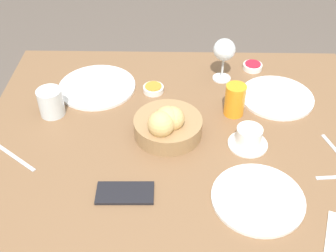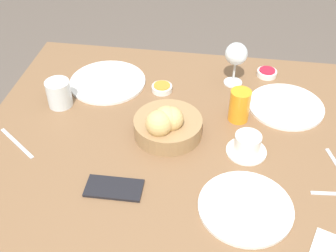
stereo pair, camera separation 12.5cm
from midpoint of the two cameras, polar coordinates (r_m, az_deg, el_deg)
The scene contains 13 objects.
dining_table at distance 1.34m, azimuth 4.21°, elevation -4.40°, with size 1.21×0.97×0.72m.
bread_basket at distance 1.23m, azimuth 2.77°, elevation 0.08°, with size 0.20×0.20×0.12m.
plate_near_left at distance 1.44m, azimuth 18.11°, elevation 2.48°, with size 0.24×0.24×0.01m.
plate_near_right at distance 1.49m, azimuth -5.80°, elevation 5.89°, with size 0.26×0.26×0.01m.
plate_far_center at distance 1.10m, azimuth 13.74°, elevation -10.79°, with size 0.24×0.24×0.01m.
juice_glass at distance 1.32m, azimuth 12.36°, elevation 2.62°, with size 0.06×0.06×0.11m.
water_tumbler at distance 1.39m, azimuth -12.08°, elevation 4.24°, with size 0.08×0.08×0.09m.
wine_glass at distance 1.45m, azimuth 11.70°, elevation 9.27°, with size 0.08×0.08×0.16m.
coffee_cup at distance 1.23m, azimuth 13.58°, elevation -2.63°, with size 0.12×0.12×0.06m.
jam_bowl_berry at distance 1.57m, azimuth 15.50°, elevation 6.87°, with size 0.07×0.07×0.02m.
jam_bowl_honey at distance 1.44m, azimuth 1.67°, elevation 5.08°, with size 0.07×0.07×0.02m.
fork_silver at distance 1.30m, azimuth -17.25°, elevation -2.35°, with size 0.15×0.11×0.00m.
cell_phone at distance 1.12m, azimuth -4.12°, elevation -8.55°, with size 0.15×0.08×0.01m.
Camera 2 is at (-0.11, 0.94, 1.57)m, focal length 45.00 mm.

